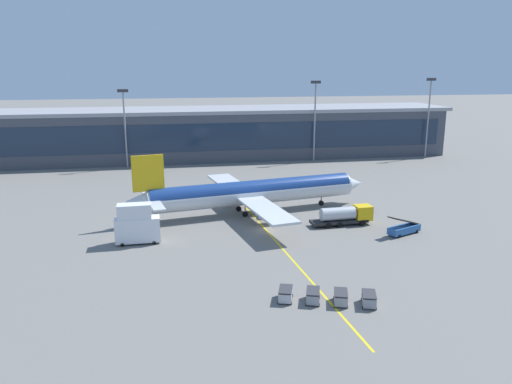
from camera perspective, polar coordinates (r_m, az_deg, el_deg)
name	(u,v)px	position (r m, az deg, el deg)	size (l,w,h in m)	color
ground_plane	(265,230)	(83.86, 1.09, -4.38)	(700.00, 700.00, 0.00)	slate
apron_lead_in_line	(263,226)	(85.71, 0.79, -3.95)	(0.30, 80.00, 0.01)	yellow
terminal_building	(152,134)	(149.37, -11.79, 6.48)	(177.23, 21.69, 14.53)	#424751
main_airliner	(252,192)	(92.43, -0.42, -0.03)	(46.99, 37.49, 12.14)	silver
fuel_tanker	(345,215)	(87.44, 10.18, -2.62)	(10.90, 3.05, 3.25)	#232326
catering_lift	(137,224)	(79.14, -13.47, -3.60)	(6.86, 2.67, 6.30)	white
belt_loader	(404,228)	(85.10, 16.55, -4.01)	(6.87, 4.09, 3.49)	#285B9E
baggage_cart_0	(286,294)	(59.84, 3.39, -11.56)	(2.30, 3.00, 1.48)	#B2B7BC
baggage_cart_1	(313,296)	(59.73, 6.52, -11.68)	(2.30, 3.00, 1.48)	gray
baggage_cart_2	(341,297)	(59.79, 9.65, -11.77)	(2.30, 3.00, 1.48)	gray
baggage_cart_3	(369,299)	(60.02, 12.77, -11.82)	(2.30, 3.00, 1.48)	gray
apron_light_mast_0	(429,112)	(156.84, 19.12, 8.68)	(2.80, 0.50, 23.24)	gray
apron_light_mast_1	(315,115)	(143.09, 6.75, 8.77)	(2.80, 0.50, 22.67)	gray
apron_light_mast_2	(125,122)	(137.23, -14.76, 7.76)	(2.80, 0.50, 20.79)	gray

